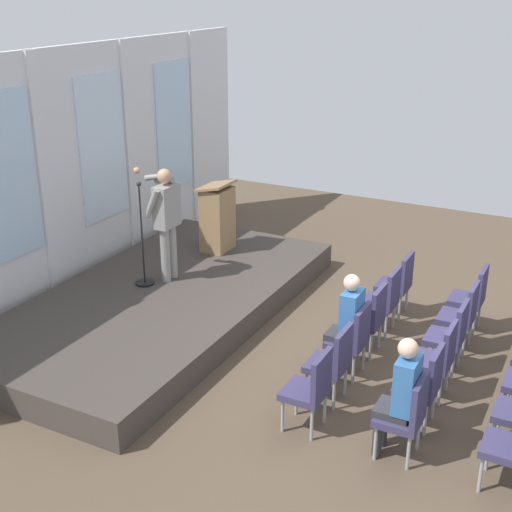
% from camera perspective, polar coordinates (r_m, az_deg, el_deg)
% --- Properties ---
extents(ground_plane, '(14.03, 14.03, 0.00)m').
position_cam_1_polar(ground_plane, '(9.00, 12.02, -9.40)').
color(ground_plane, brown).
extents(rear_partition, '(10.07, 0.14, 3.69)m').
position_cam_1_polar(rear_partition, '(10.81, -15.74, 6.33)').
color(rear_partition, silver).
rests_on(rear_partition, ground).
extents(stage_platform, '(5.81, 2.95, 0.38)m').
position_cam_1_polar(stage_platform, '(10.28, -7.66, -3.78)').
color(stage_platform, '#3F3833').
rests_on(stage_platform, ground).
extents(speaker, '(0.52, 0.69, 1.69)m').
position_cam_1_polar(speaker, '(10.26, -7.33, 3.23)').
color(speaker, gray).
rests_on(speaker, stage_platform).
extents(mic_stand, '(0.28, 0.28, 1.55)m').
position_cam_1_polar(mic_stand, '(10.34, -9.11, -0.53)').
color(mic_stand, black).
rests_on(mic_stand, stage_platform).
extents(lectern, '(0.60, 0.48, 1.16)m').
position_cam_1_polar(lectern, '(11.48, -3.16, 3.13)').
color(lectern, '#93724C').
rests_on(lectern, stage_platform).
extents(chair_r0_c0, '(0.46, 0.44, 0.94)m').
position_cam_1_polar(chair_r0_c0, '(7.59, 4.52, -10.51)').
color(chair_r0_c0, '#99999E').
rests_on(chair_r0_c0, ground).
extents(chair_r0_c1, '(0.46, 0.44, 0.94)m').
position_cam_1_polar(chair_r0_c1, '(8.10, 6.30, -8.38)').
color(chair_r0_c1, '#99999E').
rests_on(chair_r0_c1, ground).
extents(chair_r0_c2, '(0.46, 0.44, 0.94)m').
position_cam_1_polar(chair_r0_c2, '(8.62, 7.86, -6.49)').
color(chair_r0_c2, '#99999E').
rests_on(chair_r0_c2, ground).
extents(audience_r0_c2, '(0.36, 0.39, 1.34)m').
position_cam_1_polar(audience_r0_c2, '(8.55, 7.42, -5.15)').
color(audience_r0_c2, '#2D2D33').
rests_on(audience_r0_c2, ground).
extents(chair_r0_c3, '(0.46, 0.44, 0.94)m').
position_cam_1_polar(chair_r0_c3, '(9.15, 9.23, -4.81)').
color(chair_r0_c3, '#99999E').
rests_on(chair_r0_c3, ground).
extents(chair_r0_c4, '(0.46, 0.44, 0.94)m').
position_cam_1_polar(chair_r0_c4, '(9.70, 10.43, -3.32)').
color(chair_r0_c4, '#99999E').
rests_on(chair_r0_c4, ground).
extents(chair_r0_c5, '(0.46, 0.44, 0.94)m').
position_cam_1_polar(chair_r0_c5, '(10.26, 11.51, -1.99)').
color(chair_r0_c5, '#99999E').
rests_on(chair_r0_c5, ground).
extents(chair_r1_c0, '(0.46, 0.44, 0.94)m').
position_cam_1_polar(chair_r1_c0, '(7.32, 12.17, -12.31)').
color(chair_r1_c0, '#99999E').
rests_on(chair_r1_c0, ground).
extents(audience_r1_c0, '(0.36, 0.39, 1.35)m').
position_cam_1_polar(audience_r1_c0, '(7.23, 11.69, -10.77)').
color(audience_r1_c0, '#2D2D33').
rests_on(audience_r1_c0, ground).
extents(chair_r1_c1, '(0.46, 0.44, 0.94)m').
position_cam_1_polar(chair_r1_c1, '(7.85, 13.47, -9.95)').
color(chair_r1_c1, '#99999E').
rests_on(chair_r1_c1, ground).
extents(chair_r1_c2, '(0.46, 0.44, 0.94)m').
position_cam_1_polar(chair_r1_c2, '(8.38, 14.59, -7.88)').
color(chair_r1_c2, '#99999E').
rests_on(chair_r1_c2, ground).
extents(chair_r1_c3, '(0.46, 0.44, 0.94)m').
position_cam_1_polar(chair_r1_c3, '(8.93, 15.56, -6.06)').
color(chair_r1_c3, '#99999E').
rests_on(chair_r1_c3, ground).
extents(chair_r1_c4, '(0.46, 0.44, 0.94)m').
position_cam_1_polar(chair_r1_c4, '(9.49, 16.42, -4.46)').
color(chair_r1_c4, '#99999E').
rests_on(chair_r1_c4, ground).
extents(chair_r1_c5, '(0.46, 0.44, 0.94)m').
position_cam_1_polar(chair_r1_c5, '(10.06, 17.17, -3.03)').
color(chair_r1_c5, '#99999E').
rests_on(chair_r1_c5, ground).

